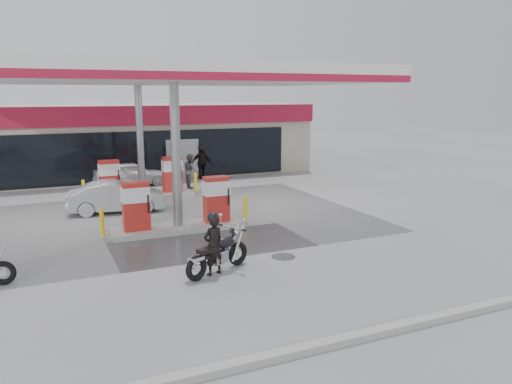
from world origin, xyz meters
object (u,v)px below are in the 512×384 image
at_px(biker_walking, 202,163).
at_px(pump_island_far, 142,182).
at_px(main_motorcycle, 219,254).
at_px(attendant, 191,171).
at_px(sedan_white, 131,174).
at_px(biker_main, 213,245).
at_px(hatchback_silver, 117,197).
at_px(pump_island_near, 178,210).

bearing_deg(biker_walking, pump_island_far, -137.43).
relative_size(main_motorcycle, attendant, 1.20).
distance_m(main_motorcycle, sedan_white, 13.64).
height_order(sedan_white, attendant, attendant).
xyz_separation_m(pump_island_far, biker_main, (-0.30, -10.52, 0.08)).
bearing_deg(hatchback_silver, attendant, -39.64).
bearing_deg(main_motorcycle, pump_island_near, 62.96).
distance_m(pump_island_far, biker_main, 10.53).
distance_m(pump_island_near, biker_walking, 10.60).
bearing_deg(attendant, biker_walking, -27.71).
relative_size(pump_island_near, main_motorcycle, 2.50).
bearing_deg(sedan_white, main_motorcycle, 177.04).
bearing_deg(biker_walking, biker_main, -107.54).
distance_m(biker_main, biker_walking, 14.97).
relative_size(pump_island_far, sedan_white, 1.40).
height_order(pump_island_near, sedan_white, pump_island_near).
distance_m(main_motorcycle, hatchback_silver, 8.15).
bearing_deg(sedan_white, attendant, -125.26).
xyz_separation_m(pump_island_near, biker_walking, (4.04, 9.80, 0.18)).
bearing_deg(hatchback_silver, biker_main, -164.08).
bearing_deg(pump_island_far, pump_island_near, -90.00).
height_order(biker_main, attendant, attendant).
distance_m(sedan_white, biker_walking, 4.01).
xyz_separation_m(pump_island_far, biker_walking, (4.04, 3.80, 0.18)).
bearing_deg(pump_island_near, biker_main, -93.79).
relative_size(pump_island_near, biker_walking, 2.89).
distance_m(pump_island_far, hatchback_silver, 2.82).
distance_m(biker_main, hatchback_silver, 8.21).
relative_size(pump_island_near, pump_island_far, 1.00).
height_order(pump_island_far, hatchback_silver, pump_island_far).
height_order(pump_island_far, sedan_white, pump_island_far).
relative_size(pump_island_far, hatchback_silver, 1.37).
xyz_separation_m(pump_island_near, biker_main, (-0.30, -4.52, 0.08)).
xyz_separation_m(pump_island_near, sedan_white, (0.08, 9.20, -0.08)).
bearing_deg(sedan_white, hatchback_silver, 162.27).
bearing_deg(main_motorcycle, pump_island_far, 63.87).
xyz_separation_m(attendant, hatchback_silver, (-4.20, -3.88, -0.23)).
height_order(biker_main, biker_walking, biker_walking).
height_order(pump_island_far, main_motorcycle, pump_island_far).
height_order(pump_island_near, pump_island_far, same).
bearing_deg(attendant, pump_island_far, 120.52).
bearing_deg(pump_island_far, sedan_white, 88.50).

